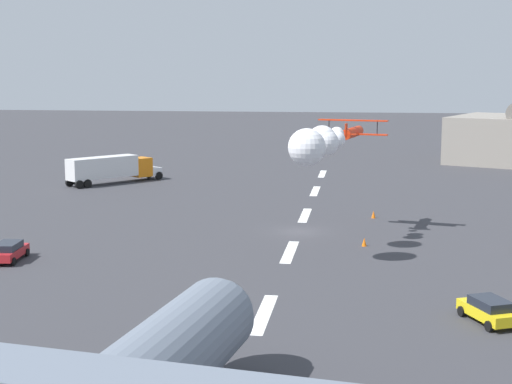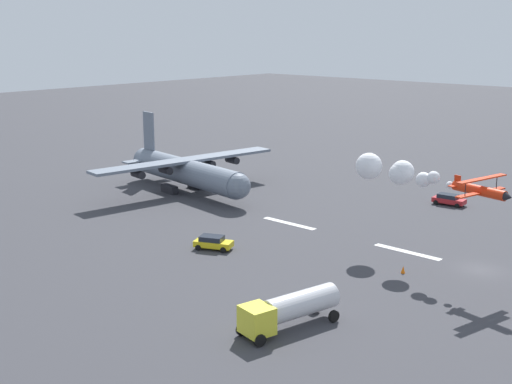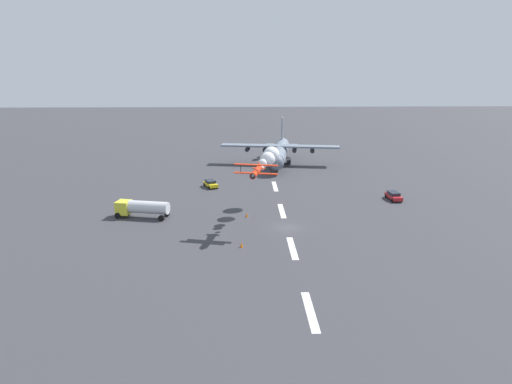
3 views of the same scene
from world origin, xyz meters
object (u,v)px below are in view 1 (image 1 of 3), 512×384
object	(u,v)px
stunt_biplane_red	(322,142)
traffic_cone_near	(373,214)
airport_staff_sedan	(489,310)
traffic_cone_far	(364,242)
semi_truck_orange	(112,168)
followme_car_yellow	(9,251)

from	to	relation	value
stunt_biplane_red	traffic_cone_near	bearing A→B (deg)	164.53
airport_staff_sedan	traffic_cone_far	world-z (taller)	airport_staff_sedan
stunt_biplane_red	semi_truck_orange	distance (m)	47.95
followme_car_yellow	stunt_biplane_red	bearing A→B (deg)	103.82
followme_car_yellow	traffic_cone_far	xyz separation A→B (m)	(-9.20, 28.03, -0.44)
traffic_cone_far	followme_car_yellow	bearing A→B (deg)	-71.82
traffic_cone_far	semi_truck_orange	bearing A→B (deg)	-134.54
traffic_cone_far	traffic_cone_near	bearing A→B (deg)	175.91
stunt_biplane_red	airport_staff_sedan	bearing A→B (deg)	33.91
airport_staff_sedan	traffic_cone_near	world-z (taller)	airport_staff_sedan
semi_truck_orange	airport_staff_sedan	bearing A→B (deg)	37.99
traffic_cone_far	airport_staff_sedan	bearing A→B (deg)	20.77
semi_truck_orange	followme_car_yellow	world-z (taller)	semi_truck_orange
semi_truck_orange	followme_car_yellow	bearing A→B (deg)	7.79
semi_truck_orange	traffic_cone_far	size ratio (longest dim) A/B	16.57
stunt_biplane_red	traffic_cone_near	distance (m)	19.11
stunt_biplane_red	traffic_cone_far	distance (m)	10.11
followme_car_yellow	airport_staff_sedan	xyz separation A→B (m)	(10.29, 35.42, -0.00)
followme_car_yellow	traffic_cone_near	bearing A→B (deg)	127.60
semi_truck_orange	stunt_biplane_red	bearing A→B (deg)	39.68
stunt_biplane_red	traffic_cone_near	world-z (taller)	stunt_biplane_red
semi_truck_orange	traffic_cone_near	distance (m)	40.26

